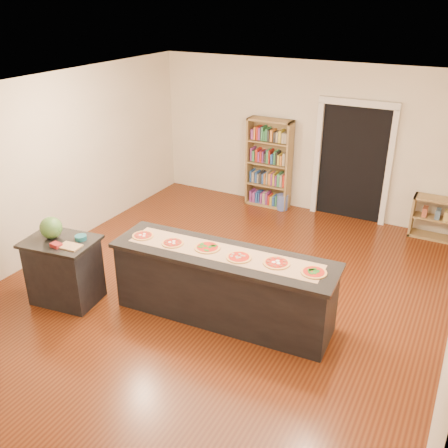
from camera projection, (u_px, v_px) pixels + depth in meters
The scene contains 18 objects.
room at pixel (217, 202), 6.47m from camera, with size 6.00×7.00×2.80m.
doorway at pixel (353, 156), 8.95m from camera, with size 1.40×0.09×2.21m.
kitchen_island at pixel (223, 286), 6.35m from camera, with size 2.88×0.78×0.95m.
side_counter at pixel (64, 270), 6.73m from camera, with size 0.93×0.68×0.92m.
bookshelf at pixel (269, 164), 9.62m from camera, with size 0.86×0.31×1.73m, color #997C4A.
low_shelf at pixel (434, 218), 8.52m from camera, with size 0.73×0.31×0.73m, color #997C4A.
waste_bin at pixel (282, 202), 9.72m from camera, with size 0.21×0.21×0.31m, color #5065B3.
kraft_paper at pixel (223, 253), 6.16m from camera, with size 2.50×0.45×0.00m, color #A67C55.
watermelon at pixel (51, 228), 6.54m from camera, with size 0.29×0.29×0.29m, color #144214.
cutting_board at pixel (70, 246), 6.36m from camera, with size 0.28×0.19×0.02m, color tan.
package_red at pixel (56, 245), 6.36m from camera, with size 0.14×0.10×0.05m, color maroon.
package_teal at pixel (81, 238), 6.54m from camera, with size 0.15×0.15×0.06m, color #195966.
pizza_a at pixel (143, 236), 6.56m from camera, with size 0.28×0.28×0.02m.
pizza_b at pixel (173, 243), 6.37m from camera, with size 0.28×0.28×0.02m.
pizza_c at pixel (207, 247), 6.26m from camera, with size 0.32×0.32×0.02m.
pizza_d at pixel (239, 257), 6.03m from camera, with size 0.32×0.32×0.02m.
pizza_e at pixel (277, 263), 5.91m from camera, with size 0.33×0.33×0.02m.
pizza_f at pixel (314, 272), 5.71m from camera, with size 0.30×0.30×0.02m.
Camera 1 is at (2.88, -5.25, 3.88)m, focal length 40.00 mm.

